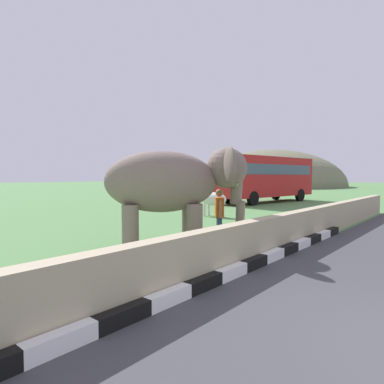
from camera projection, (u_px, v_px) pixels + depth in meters
striped_curb at (187, 290)px, 5.54m from camera, size 16.20×0.20×0.24m
barrier_parapet at (245, 244)px, 7.51m from camera, size 28.00×0.36×1.00m
elephant at (175, 183)px, 9.16m from camera, size 3.90×3.74×2.86m
person_handler at (219, 213)px, 9.90m from camera, size 0.55×0.50×1.66m
bus_red at (266, 176)px, 25.61m from camera, size 9.86×3.87×3.50m
cow_near at (213, 199)px, 16.59m from camera, size 0.61×1.88×1.23m
hill_east at (273, 187)px, 64.45m from camera, size 33.28×26.63×14.23m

